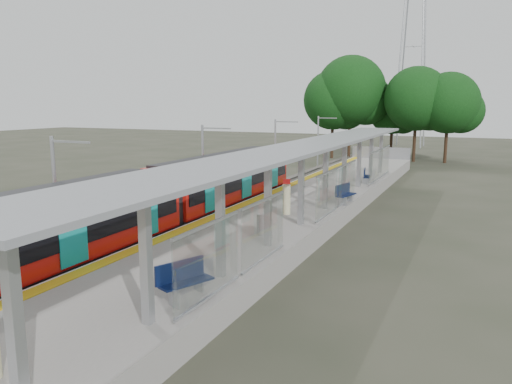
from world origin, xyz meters
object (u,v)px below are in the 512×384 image
train (159,200)px  bench_mid (344,193)px  bench_far (366,175)px  bench_near (184,279)px  litter_bin (262,225)px  info_pillar_far (286,199)px

train → bench_mid: bearing=49.0°
train → bench_mid: size_ratio=16.03×
train → bench_far: bearing=68.1°
bench_near → bench_mid: size_ratio=1.01×
train → bench_far: (6.58, 16.38, -0.51)m
bench_far → litter_bin: (-0.97, -16.66, -0.07)m
bench_far → info_pillar_far: size_ratio=0.84×
info_pillar_far → litter_bin: 4.48m
bench_far → litter_bin: bench_far is taller
train → bench_near: bearing=-50.7°
bench_far → litter_bin: 16.69m
info_pillar_far → litter_bin: info_pillar_far is taller
info_pillar_far → litter_bin: bearing=-103.4°
train → litter_bin: bearing=-2.9°
bench_near → litter_bin: bearing=119.5°
litter_bin → bench_far: bearing=86.7°
train → info_pillar_far: 6.55m
train → bench_far: 17.66m
train → bench_mid: train is taller
bench_mid → litter_bin: (-1.49, -8.45, -0.12)m
bench_far → bench_mid: bearing=-96.3°
train → bench_mid: (7.10, 8.17, -0.46)m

